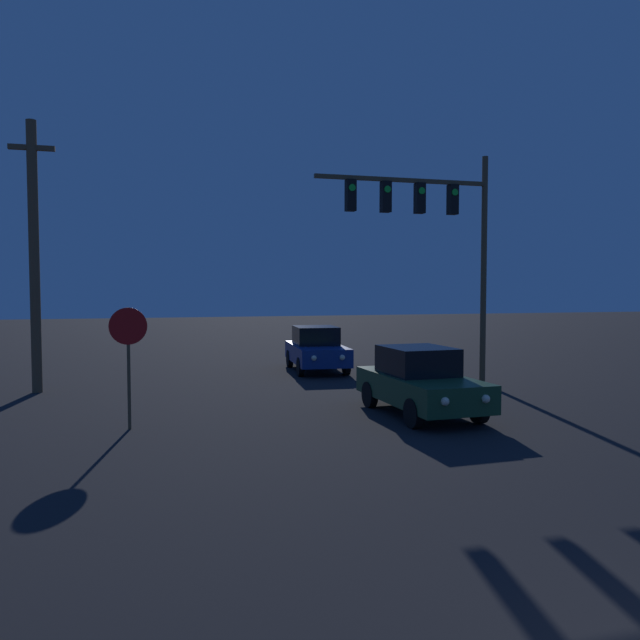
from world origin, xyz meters
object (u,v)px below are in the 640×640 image
Objects in this scene: stop_sign at (128,344)px; utility_pole at (34,254)px; car_far at (316,349)px; traffic_signal_mast at (435,224)px; car_near at (420,381)px.

utility_pole is at bearing 115.81° from stop_sign.
utility_pole is (-8.88, -2.33, 3.16)m from car_far.
car_far is 6.43m from traffic_signal_mast.
traffic_signal_mast is 2.71× the size of stop_sign.
traffic_signal_mast is at bearing 125.01° from car_far.
traffic_signal_mast reaches higher than stop_sign.
utility_pole is (-2.67, 5.51, 2.13)m from stop_sign.
utility_pole is at bearing -34.32° from car_near.
utility_pole is (-9.23, 5.73, 3.16)m from car_near.
stop_sign is at bearing -64.19° from utility_pole.
stop_sign reaches higher than car_far.
car_near is 0.53× the size of utility_pole.
stop_sign is 6.48m from utility_pole.
car_near is 8.07m from car_far.
car_near is 0.99× the size of car_far.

